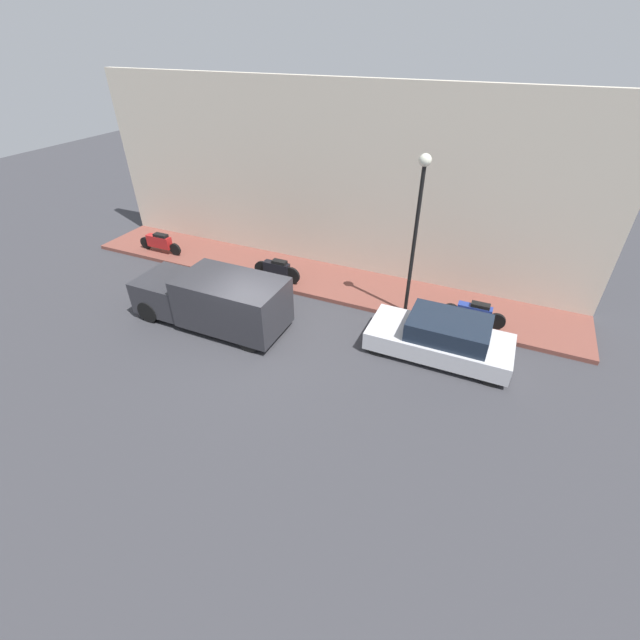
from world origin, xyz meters
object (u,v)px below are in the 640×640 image
motorcycle_red (160,242)px  parked_car (442,337)px  motorcycle_black (277,269)px  streetlamp (418,213)px  delivery_van (212,299)px  motorcycle_blue (474,312)px

motorcycle_red → parked_car: bearing=-99.1°
parked_car → motorcycle_black: parked_car is taller
parked_car → streetlamp: 3.76m
parked_car → motorcycle_red: (1.98, 12.41, -0.01)m
streetlamp → delivery_van: bearing=118.2°
parked_car → motorcycle_black: (1.81, 6.56, 0.01)m
motorcycle_red → motorcycle_black: motorcycle_black is taller
delivery_van → motorcycle_blue: (3.24, -7.88, -0.34)m
motorcycle_blue → motorcycle_red: bearing=89.5°
parked_car → motorcycle_blue: (1.87, -0.70, -0.04)m
parked_car → motorcycle_blue: bearing=-20.6°
motorcycle_red → streetlamp: 11.32m
parked_car → delivery_van: bearing=100.8°
streetlamp → motorcycle_blue: bearing=-85.0°
delivery_van → motorcycle_blue: size_ratio=2.57×
delivery_van → motorcycle_black: size_ratio=2.68×
parked_car → motorcycle_red: size_ratio=1.94×
parked_car → motorcycle_blue: 2.00m
motorcycle_blue → motorcycle_black: (-0.06, 7.27, 0.04)m
parked_car → motorcycle_red: parked_car is taller
streetlamp → motorcycle_black: bearing=88.5°
parked_car → delivery_van: size_ratio=0.81×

